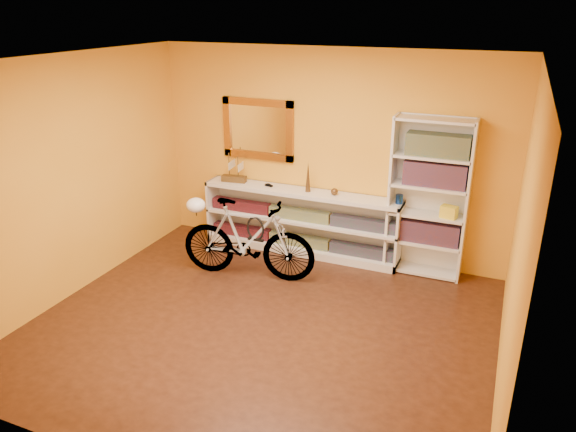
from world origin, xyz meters
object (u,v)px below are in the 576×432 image
at_px(console_unit, 300,222).
at_px(bicycle, 248,239).
at_px(helmet, 196,205).
at_px(bookcase, 428,199).

distance_m(console_unit, bicycle, 0.94).
xyz_separation_m(console_unit, helmet, (-0.94, -0.98, 0.43)).
xyz_separation_m(console_unit, bookcase, (1.58, 0.03, 0.52)).
relative_size(bicycle, helmet, 7.14).
bearing_deg(console_unit, helmet, -133.61).
xyz_separation_m(bookcase, helmet, (-2.52, -1.01, -0.10)).
height_order(console_unit, helmet, helmet).
bearing_deg(bookcase, bicycle, -154.21).
height_order(bookcase, helmet, bookcase).
relative_size(console_unit, bookcase, 1.37).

